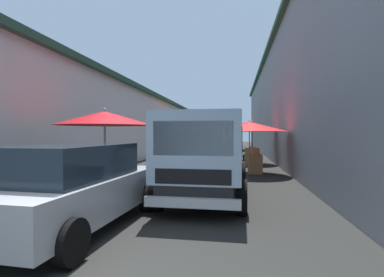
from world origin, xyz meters
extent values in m
plane|color=#282826|center=(13.50, 0.00, 0.00)|extent=(90.00, 90.00, 0.00)
cube|color=silver|center=(15.75, 7.41, 2.12)|extent=(49.50, 7.00, 4.23)
cube|color=#284C38|center=(15.75, 7.41, 4.35)|extent=(49.80, 7.50, 0.24)
cube|color=gray|center=(15.75, -7.41, 3.47)|extent=(49.50, 7.00, 6.95)
cube|color=#284C38|center=(15.75, -7.41, 7.07)|extent=(49.80, 7.50, 0.24)
cylinder|color=#9E9EA3|center=(19.93, 2.12, 1.14)|extent=(0.06, 0.06, 2.28)
cone|color=#D84C14|center=(19.93, 2.12, 2.07)|extent=(2.43, 2.43, 0.42)
sphere|color=#9E9EA3|center=(19.93, 2.12, 2.32)|extent=(0.07, 0.07, 0.07)
cube|color=olive|center=(20.06, 2.15, 0.41)|extent=(0.92, 0.67, 0.83)
sphere|color=orange|center=(20.23, 2.08, 0.93)|extent=(0.09, 0.09, 0.09)
sphere|color=orange|center=(19.95, 2.37, 0.87)|extent=(0.09, 0.09, 0.09)
sphere|color=orange|center=(20.20, 1.93, 0.87)|extent=(0.09, 0.09, 0.09)
sphere|color=orange|center=(20.02, 2.05, 0.87)|extent=(0.09, 0.09, 0.09)
sphere|color=orange|center=(19.85, 2.11, 0.87)|extent=(0.09, 0.09, 0.09)
cylinder|color=#9E9EA3|center=(13.94, -2.51, 1.16)|extent=(0.06, 0.06, 2.32)
cone|color=red|center=(13.94, -2.51, 2.10)|extent=(2.69, 2.69, 0.43)
sphere|color=#9E9EA3|center=(13.94, -2.51, 2.36)|extent=(0.07, 0.07, 0.07)
cube|color=#9E7547|center=(13.83, -2.65, 0.42)|extent=(0.90, 0.77, 0.85)
sphere|color=orange|center=(13.97, -2.55, 0.89)|extent=(0.09, 0.09, 0.09)
sphere|color=orange|center=(13.74, -2.70, 0.95)|extent=(0.09, 0.09, 0.09)
sphere|color=orange|center=(13.72, -2.81, 0.89)|extent=(0.09, 0.09, 0.09)
sphere|color=orange|center=(13.58, -2.60, 0.89)|extent=(0.09, 0.09, 0.09)
sphere|color=orange|center=(14.09, -2.60, 0.89)|extent=(0.09, 0.09, 0.09)
cylinder|color=#9E9EA3|center=(5.16, 1.70, 1.12)|extent=(0.06, 0.06, 2.25)
cone|color=red|center=(5.16, 1.70, 2.06)|extent=(2.63, 2.63, 0.38)
sphere|color=#9E9EA3|center=(5.16, 1.70, 2.29)|extent=(0.07, 0.07, 0.07)
cube|color=#9E7547|center=(5.18, 1.88, 0.39)|extent=(0.91, 0.68, 0.79)
sphere|color=orange|center=(5.46, 1.97, 0.83)|extent=(0.09, 0.09, 0.09)
sphere|color=orange|center=(5.16, 1.99, 0.89)|extent=(0.09, 0.09, 0.09)
sphere|color=orange|center=(5.14, 1.75, 0.83)|extent=(0.09, 0.09, 0.09)
sphere|color=orange|center=(5.39, 2.01, 0.83)|extent=(0.09, 0.09, 0.09)
sphere|color=orange|center=(5.05, 1.73, 0.83)|extent=(0.09, 0.09, 0.09)
sphere|color=orange|center=(4.96, 1.93, 0.83)|extent=(0.09, 0.09, 0.09)
cylinder|color=#9E9EA3|center=(9.78, -2.44, 1.05)|extent=(0.06, 0.06, 2.09)
cone|color=red|center=(9.78, -2.44, 1.91)|extent=(2.80, 2.80, 0.36)
sphere|color=#9E9EA3|center=(9.78, -2.44, 2.13)|extent=(0.07, 0.07, 0.07)
cube|color=#9E7547|center=(10.02, -2.57, 0.39)|extent=(0.78, 0.56, 0.79)
sphere|color=orange|center=(10.16, -2.55, 0.83)|extent=(0.09, 0.09, 0.09)
sphere|color=orange|center=(10.12, -2.73, 0.83)|extent=(0.09, 0.09, 0.09)
sphere|color=orange|center=(9.81, -2.53, 0.83)|extent=(0.09, 0.09, 0.09)
sphere|color=orange|center=(9.91, -2.45, 0.88)|extent=(0.09, 0.09, 0.09)
cube|color=#ADAFB5|center=(2.40, 0.98, 0.57)|extent=(4.00, 1.96, 0.64)
cube|color=#19232D|center=(2.25, 0.99, 1.17)|extent=(2.43, 1.66, 0.56)
cube|color=black|center=(4.31, 0.86, 0.35)|extent=(0.20, 1.65, 0.20)
cube|color=silver|center=(4.36, 1.45, 0.63)|extent=(0.07, 0.24, 0.14)
cube|color=silver|center=(4.29, 0.28, 0.63)|extent=(0.07, 0.24, 0.14)
cylinder|color=black|center=(3.78, 1.76, 0.30)|extent=(0.61, 0.24, 0.60)
cylinder|color=black|center=(3.67, 0.04, 0.30)|extent=(0.61, 0.24, 0.60)
cylinder|color=black|center=(1.02, 0.21, 0.30)|extent=(0.61, 0.24, 0.60)
cube|color=black|center=(5.32, -1.08, 0.50)|extent=(4.83, 1.57, 0.36)
cube|color=#ADC6E0|center=(3.68, -1.05, 1.38)|extent=(1.57, 1.78, 1.40)
cube|color=#19232D|center=(2.95, -1.03, 1.55)|extent=(0.09, 1.47, 0.63)
cube|color=#19232D|center=(3.68, -1.05, 1.55)|extent=(1.08, 1.79, 0.45)
cube|color=black|center=(2.94, -1.03, 0.86)|extent=(0.09, 1.40, 0.28)
cube|color=silver|center=(2.86, -1.03, 0.40)|extent=(0.16, 1.75, 0.18)
cube|color=gray|center=(6.12, -1.92, 0.93)|extent=(3.16, 0.12, 0.50)
cube|color=gray|center=(6.15, -0.27, 0.93)|extent=(3.16, 0.12, 0.50)
cube|color=gray|center=(7.69, -1.13, 0.93)|extent=(0.09, 1.65, 0.50)
cylinder|color=black|center=(3.67, -1.92, 0.36)|extent=(0.72, 0.23, 0.72)
cylinder|color=black|center=(3.70, -0.17, 0.36)|extent=(0.72, 0.23, 0.72)
cylinder|color=black|center=(6.74, -1.98, 0.36)|extent=(0.72, 0.23, 0.72)
cylinder|color=black|center=(6.77, -0.23, 0.36)|extent=(0.72, 0.23, 0.72)
cylinder|color=#232328|center=(9.92, -0.39, 0.39)|extent=(0.14, 0.14, 0.77)
cylinder|color=#232328|center=(9.80, -0.49, 0.39)|extent=(0.14, 0.14, 0.77)
cube|color=white|center=(9.86, -0.44, 1.06)|extent=(0.47, 0.45, 0.58)
sphere|color=tan|center=(9.86, -0.44, 1.45)|extent=(0.21, 0.21, 0.21)
cylinder|color=white|center=(10.07, -0.26, 1.09)|extent=(0.08, 0.08, 0.52)
cylinder|color=white|center=(9.66, -0.62, 1.09)|extent=(0.08, 0.08, 0.52)
cylinder|color=#665B4C|center=(17.27, -1.24, 0.40)|extent=(0.14, 0.14, 0.80)
cylinder|color=#665B4C|center=(17.15, -1.36, 0.40)|extent=(0.14, 0.14, 0.80)
cube|color=#33518C|center=(17.21, -1.30, 1.10)|extent=(0.47, 0.48, 0.60)
sphere|color=#A57A5B|center=(17.21, -1.30, 1.51)|extent=(0.22, 0.22, 0.22)
cylinder|color=#33518C|center=(17.40, -1.09, 1.13)|extent=(0.08, 0.08, 0.54)
cylinder|color=#33518C|center=(17.01, -1.50, 1.13)|extent=(0.08, 0.08, 0.54)
cylinder|color=black|center=(16.57, -2.02, 0.22)|extent=(0.45, 0.18, 0.44)
cylinder|color=black|center=(15.35, -2.30, 0.22)|extent=(0.45, 0.20, 0.44)
cube|color=#3359A5|center=(15.91, -2.17, 0.27)|extent=(0.94, 0.47, 0.08)
ellipsoid|color=black|center=(15.61, -2.24, 0.64)|extent=(0.60, 0.38, 0.20)
cube|color=#3359A5|center=(16.52, -2.03, 0.67)|extent=(0.21, 0.34, 0.56)
cylinder|color=silver|center=(16.45, -2.05, 0.77)|extent=(0.28, 0.12, 0.68)
cylinder|color=black|center=(16.37, -2.07, 1.12)|extent=(0.54, 0.16, 0.04)
cylinder|color=#194CB2|center=(4.45, 0.84, 0.42)|extent=(0.30, 0.30, 0.03)
cylinder|color=#194CB2|center=(4.56, 0.84, 0.21)|extent=(0.04, 0.04, 0.42)
cylinder|color=#194CB2|center=(4.45, 0.95, 0.21)|extent=(0.04, 0.04, 0.42)
cylinder|color=#194CB2|center=(4.34, 0.84, 0.21)|extent=(0.04, 0.04, 0.42)
cylinder|color=#194CB2|center=(4.45, 0.73, 0.21)|extent=(0.04, 0.04, 0.42)
camera|label=1|loc=(-2.32, -1.81, 1.64)|focal=27.56mm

